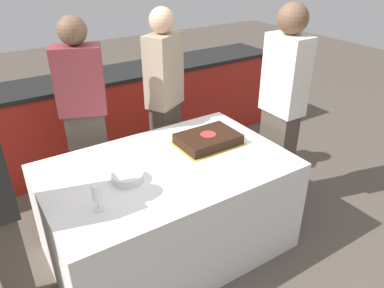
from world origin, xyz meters
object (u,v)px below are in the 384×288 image
(plate_stack, at_px, (127,177))
(person_standing_back, at_px, (85,120))
(cake, at_px, (208,139))
(wine_glass, at_px, (97,194))
(person_cutting_cake, at_px, (165,101))
(person_seated_right, at_px, (282,108))

(plate_stack, bearing_deg, person_standing_back, 89.48)
(person_standing_back, bearing_deg, cake, 158.85)
(wine_glass, bearing_deg, cake, 17.62)
(plate_stack, xyz_separation_m, person_standing_back, (0.01, 0.79, 0.09))
(wine_glass, height_order, person_cutting_cake, person_cutting_cake)
(person_cutting_cake, bearing_deg, person_seated_right, 102.13)
(person_seated_right, distance_m, person_standing_back, 1.56)
(cake, relative_size, plate_stack, 2.38)
(plate_stack, relative_size, wine_glass, 1.20)
(person_cutting_cake, bearing_deg, cake, 61.41)
(cake, height_order, person_standing_back, person_standing_back)
(plate_stack, distance_m, person_standing_back, 0.80)
(wine_glass, xyz_separation_m, person_seated_right, (1.63, 0.22, 0.07))
(cake, relative_size, person_cutting_cake, 0.29)
(cake, bearing_deg, person_cutting_cake, 90.00)
(person_seated_right, bearing_deg, person_standing_back, -119.01)
(plate_stack, bearing_deg, cake, 10.38)
(person_cutting_cake, bearing_deg, wine_glass, 16.19)
(person_seated_right, relative_size, person_standing_back, 1.04)
(wine_glass, relative_size, person_seated_right, 0.10)
(person_seated_right, xyz_separation_m, person_standing_back, (-1.36, 0.75, -0.06))
(cake, height_order, person_seated_right, person_seated_right)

